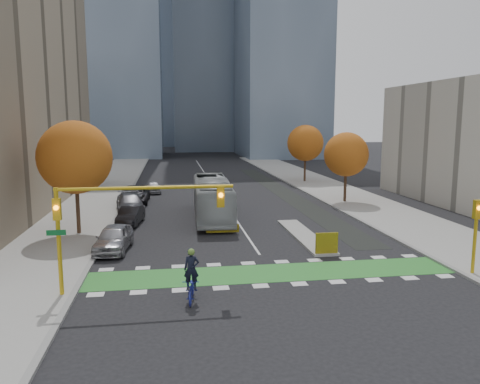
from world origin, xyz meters
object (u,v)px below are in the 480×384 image
object	(u,v)px
hazard_board	(327,243)
bus	(212,198)
parked_car_e	(153,187)
tree_east_near	(346,154)
traffic_signal_east	(476,226)
parked_car_b	(131,215)
tree_west	(75,157)
cyclist	(192,283)
parked_car_d	(134,195)
traffic_signal_west	(115,211)
parked_car_a	(114,238)
tree_east_far	(305,143)
parked_car_c	(130,203)

from	to	relation	value
hazard_board	bus	bearing A→B (deg)	115.67
bus	parked_car_e	xyz separation A→B (m)	(-5.42, 14.99, -1.05)
tree_east_near	traffic_signal_east	bearing A→B (deg)	-93.81
tree_east_near	parked_car_b	xyz separation A→B (m)	(-20.57, -7.04, -4.14)
tree_west	parked_car_e	xyz separation A→B (m)	(4.68, 19.45, -4.95)
cyclist	parked_car_d	size ratio (longest dim) A/B	0.40
hazard_board	parked_car_d	size ratio (longest dim) A/B	0.23
traffic_signal_west	parked_car_b	bearing A→B (deg)	92.36
cyclist	parked_car_b	world-z (taller)	cyclist
parked_car_b	parked_car_a	bearing A→B (deg)	-85.46
tree_east_far	parked_car_b	bearing A→B (deg)	-132.44
traffic_signal_west	traffic_signal_east	bearing A→B (deg)	0.01
tree_east_far	parked_car_a	bearing A→B (deg)	-124.97
parked_car_d	cyclist	bearing A→B (deg)	-79.50
cyclist	tree_west	bearing A→B (deg)	125.28
traffic_signal_east	tree_east_far	bearing A→B (deg)	87.03
tree_west	tree_east_near	distance (m)	26.01
tree_west	traffic_signal_east	distance (m)	25.90
tree_east_far	traffic_signal_west	xyz separation A→B (m)	(-20.43, -38.51, -1.21)
tree_east_near	traffic_signal_east	xyz separation A→B (m)	(-1.50, -22.51, -2.13)
hazard_board	parked_car_d	world-z (taller)	parked_car_d
parked_car_b	parked_car_d	bearing A→B (deg)	100.22
hazard_board	parked_car_e	size ratio (longest dim) A/B	0.36
tree_west	cyclist	distance (m)	16.44
bus	parked_car_c	xyz separation A→B (m)	(-7.11, 3.50, -0.89)
cyclist	parked_car_a	distance (m)	10.14
parked_car_d	parked_car_e	bearing A→B (deg)	76.40
tree_east_far	cyclist	world-z (taller)	tree_east_far
parked_car_e	traffic_signal_west	bearing A→B (deg)	-96.22
traffic_signal_east	parked_car_b	size ratio (longest dim) A/B	0.93
hazard_board	traffic_signal_west	size ratio (longest dim) A/B	0.16
tree_west	tree_east_near	size ratio (longest dim) A/B	1.16
tree_east_far	parked_car_d	xyz separation A→B (m)	(-21.50, -13.04, -4.39)
traffic_signal_east	traffic_signal_west	bearing A→B (deg)	-179.99
cyclist	bus	world-z (taller)	bus
traffic_signal_west	parked_car_e	size ratio (longest dim) A/B	2.18
traffic_signal_east	parked_car_d	xyz separation A→B (m)	(-19.50, 25.47, -1.88)
tree_west	parked_car_b	xyz separation A→B (m)	(3.43, 2.96, -4.89)
traffic_signal_east	parked_car_c	size ratio (longest dim) A/B	0.71
parked_car_b	tree_east_near	bearing A→B (deg)	26.64
cyclist	parked_car_e	bearing A→B (deg)	101.63
hazard_board	parked_car_e	xyz separation A→B (m)	(-11.32, 27.25, -0.13)
tree_east_near	traffic_signal_west	world-z (taller)	tree_east_near
tree_east_far	traffic_signal_west	bearing A→B (deg)	-117.95
traffic_signal_west	parked_car_b	distance (m)	15.84
parked_car_d	parked_car_e	xyz separation A→B (m)	(1.68, 6.49, -0.18)
parked_car_a	parked_car_b	xyz separation A→B (m)	(0.43, 7.70, -0.10)
traffic_signal_east	parked_car_c	xyz separation A→B (m)	(-19.50, 20.47, -1.90)
traffic_signal_east	parked_car_a	distance (m)	21.08
cyclist	parked_car_d	bearing A→B (deg)	106.33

